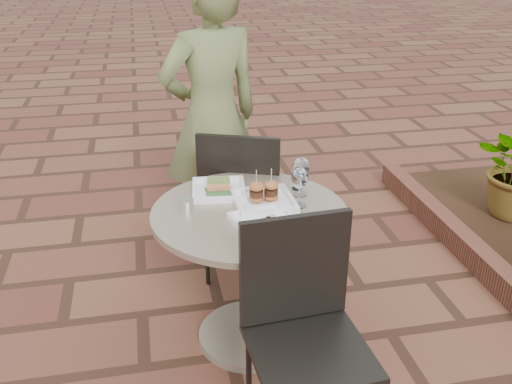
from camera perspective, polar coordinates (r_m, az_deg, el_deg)
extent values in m
plane|color=brown|center=(2.90, -2.52, -16.02)|extent=(60.00, 60.00, 0.00)
cylinder|color=gray|center=(2.99, -0.58, -14.06)|extent=(0.52, 0.52, 0.04)
cylinder|color=gray|center=(2.79, -0.61, -8.81)|extent=(0.08, 0.08, 0.70)
cylinder|color=tan|center=(2.60, -0.65, -2.15)|extent=(0.90, 0.90, 0.03)
cube|color=black|center=(3.29, -1.10, -1.11)|extent=(0.57, 0.57, 0.03)
cube|color=black|center=(3.01, -1.80, 1.48)|extent=(0.42, 0.18, 0.46)
cylinder|color=black|center=(3.54, 2.51, -3.31)|extent=(0.02, 0.02, 0.44)
cylinder|color=black|center=(3.60, -3.51, -2.85)|extent=(0.02, 0.02, 0.44)
cylinder|color=black|center=(3.21, 1.70, -6.52)|extent=(0.02, 0.02, 0.44)
cylinder|color=black|center=(3.28, -4.94, -5.94)|extent=(0.02, 0.02, 0.44)
cube|color=black|center=(2.24, 5.42, -15.68)|extent=(0.47, 0.47, 0.03)
cube|color=black|center=(2.24, 3.90, -7.62)|extent=(0.44, 0.06, 0.46)
cylinder|color=black|center=(2.48, -0.72, -17.73)|extent=(0.02, 0.02, 0.44)
cylinder|color=black|center=(2.58, 7.81, -16.06)|extent=(0.02, 0.02, 0.44)
imported|color=#606C3B|center=(3.40, -4.44, 7.34)|extent=(0.73, 0.59, 1.74)
cube|color=white|center=(2.77, -3.74, 0.09)|extent=(0.28, 0.28, 0.01)
cube|color=#E88351|center=(2.76, -3.76, 0.76)|extent=(0.12, 0.08, 0.04)
cube|color=#586E31|center=(2.75, -3.77, 1.20)|extent=(0.11, 0.08, 0.01)
cube|color=white|center=(2.65, 0.78, -1.05)|extent=(0.28, 0.28, 0.01)
cube|color=white|center=(2.47, 0.97, -3.17)|extent=(0.32, 0.32, 0.01)
ellipsoid|color=#D6587E|center=(2.40, 0.33, -3.62)|extent=(0.05, 0.04, 0.02)
cylinder|color=white|center=(2.64, 4.31, -1.33)|extent=(0.07, 0.07, 0.00)
cylinder|color=white|center=(2.62, 4.34, -0.47)|extent=(0.01, 0.01, 0.08)
ellipsoid|color=white|center=(2.59, 4.41, 1.37)|extent=(0.08, 0.08, 0.10)
cylinder|color=white|center=(2.59, 4.41, 1.26)|extent=(0.06, 0.06, 0.04)
cylinder|color=white|center=(2.81, 4.14, 0.36)|extent=(0.05, 0.05, 0.00)
cylinder|color=white|center=(2.80, 4.16, 0.99)|extent=(0.01, 0.01, 0.06)
ellipsoid|color=white|center=(2.77, 4.21, 2.33)|extent=(0.06, 0.06, 0.08)
cylinder|color=white|center=(2.75, 4.44, -0.21)|extent=(0.07, 0.07, 0.00)
cylinder|color=white|center=(2.73, 4.47, 0.64)|extent=(0.01, 0.01, 0.09)
ellipsoid|color=white|center=(2.70, 4.54, 2.45)|extent=(0.08, 0.08, 0.10)
cylinder|color=silver|center=(2.61, -6.95, -1.26)|extent=(0.09, 0.09, 0.05)
cube|color=brown|center=(3.62, 22.73, -7.49)|extent=(0.12, 3.00, 0.15)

